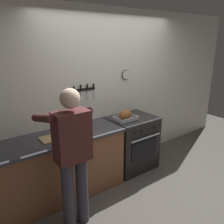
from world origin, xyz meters
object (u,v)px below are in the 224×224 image
object	(u,v)px
stove	(131,142)
cutting_board	(55,138)
roasting_pan	(125,116)
person_cook	(72,152)
bottle_soy_sauce	(74,123)
bottle_olive_oil	(82,118)
bottle_hot_sauce	(86,123)

from	to	relation	value
stove	cutting_board	world-z (taller)	cutting_board
stove	roasting_pan	distance (m)	0.55
person_cook	bottle_soy_sauce	bearing A→B (deg)	-39.76
roasting_pan	bottle_soy_sauce	world-z (taller)	bottle_soy_sauce
person_cook	roasting_pan	size ratio (longest dim) A/B	4.72
person_cook	bottle_olive_oil	size ratio (longest dim) A/B	6.35
person_cook	bottle_olive_oil	distance (m)	0.96
cutting_board	bottle_hot_sauce	world-z (taller)	bottle_hot_sauce
roasting_pan	cutting_board	bearing A→B (deg)	-179.62
roasting_pan	bottle_olive_oil	xyz separation A→B (m)	(-0.65, 0.21, 0.03)
person_cook	bottle_soy_sauce	distance (m)	0.80
stove	bottle_olive_oil	distance (m)	1.01
roasting_pan	cutting_board	size ratio (longest dim) A/B	0.98
stove	person_cook	world-z (taller)	person_cook
bottle_olive_oil	bottle_hot_sauce	bearing A→B (deg)	-90.92
cutting_board	bottle_soy_sauce	size ratio (longest dim) A/B	1.57
stove	bottle_olive_oil	world-z (taller)	bottle_olive_oil
stove	bottle_soy_sauce	distance (m)	1.14
person_cook	bottle_hot_sauce	world-z (taller)	person_cook
cutting_board	bottle_hot_sauce	xyz separation A→B (m)	(0.53, 0.11, 0.06)
cutting_board	bottle_olive_oil	xyz separation A→B (m)	(0.54, 0.22, 0.10)
bottle_soy_sauce	bottle_hot_sauce	bearing A→B (deg)	-10.29
stove	person_cook	distance (m)	1.59
person_cook	bottle_olive_oil	xyz separation A→B (m)	(0.57, 0.78, 0.06)
person_cook	bottle_hot_sauce	distance (m)	0.87
stove	roasting_pan	xyz separation A→B (m)	(-0.17, -0.03, 0.52)
bottle_olive_oil	bottle_soy_sauce	size ratio (longest dim) A/B	1.14
bottle_olive_oil	person_cook	bearing A→B (deg)	-126.12
person_cook	cutting_board	bearing A→B (deg)	-13.51
bottle_olive_oil	bottle_soy_sauce	bearing A→B (deg)	-154.81
stove	bottle_olive_oil	size ratio (longest dim) A/B	3.44
bottle_hot_sauce	cutting_board	bearing A→B (deg)	-168.76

